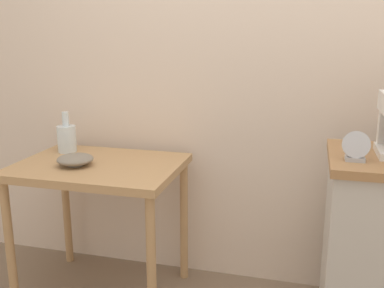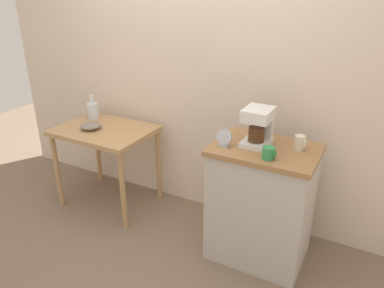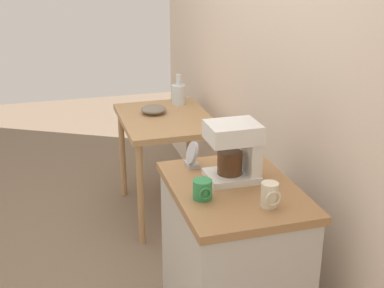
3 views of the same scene
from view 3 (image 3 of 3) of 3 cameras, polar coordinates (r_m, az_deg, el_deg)
The scene contains 10 objects.
ground_plane at distance 3.29m, azimuth 0.42°, elevation -13.30°, with size 8.00×8.00×0.00m, color #7A6651.
back_wall at distance 2.81m, azimuth 9.54°, elevation 11.44°, with size 4.40×0.10×2.80m, color beige.
wooden_table at distance 3.64m, azimuth -2.79°, elevation 1.56°, with size 0.82×0.62×0.74m.
kitchen_counter at distance 2.45m, azimuth 4.34°, elevation -14.06°, with size 0.71×0.52×0.89m.
bowl_stoneware at distance 3.67m, azimuth -4.25°, elevation 3.83°, with size 0.18×0.18×0.06m.
glass_carafe_vase at distance 3.87m, azimuth -1.47°, elevation 5.55°, with size 0.10×0.10×0.22m.
coffee_maker at distance 2.25m, azimuth 4.98°, elevation -0.53°, with size 0.18×0.22×0.26m.
mug_tall_green at distance 2.10m, azimuth 1.18°, elevation -5.03°, with size 0.09×0.08×0.08m.
mug_small_cream at distance 2.06m, azimuth 8.55°, elevation -5.56°, with size 0.08×0.07×0.10m.
table_clock at distance 2.40m, azimuth -0.01°, elevation -1.29°, with size 0.11×0.05×0.12m.
Camera 3 is at (2.60, -0.78, 1.86)m, focal length 48.50 mm.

